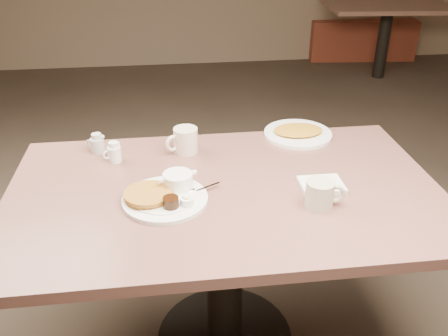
{
  "coord_description": "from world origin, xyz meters",
  "views": [
    {
      "loc": [
        -0.18,
        -1.4,
        1.62
      ],
      "look_at": [
        0.0,
        0.02,
        0.82
      ],
      "focal_mm": 38.37,
      "sensor_mm": 36.0,
      "label": 1
    }
  ],
  "objects": [
    {
      "name": "booth_back_right",
      "position": [
        2.11,
        4.0,
        0.41
      ],
      "size": [
        1.32,
        1.52,
        1.12
      ],
      "color": "brown",
      "rests_on": "ground"
    },
    {
      "name": "creamer_left",
      "position": [
        -0.39,
        0.25,
        0.79
      ],
      "size": [
        0.07,
        0.06,
        0.08
      ],
      "color": "white",
      "rests_on": "diner_table"
    },
    {
      "name": "coffee_mug_far",
      "position": [
        -0.12,
        0.3,
        0.8
      ],
      "size": [
        0.15,
        0.13,
        0.1
      ],
      "color": "beige",
      "rests_on": "diner_table"
    },
    {
      "name": "hash_plate",
      "position": [
        0.36,
        0.39,
        0.76
      ],
      "size": [
        0.29,
        0.29,
        0.04
      ],
      "color": "white",
      "rests_on": "diner_table"
    },
    {
      "name": "creamer_right",
      "position": [
        -0.46,
        0.34,
        0.79
      ],
      "size": [
        0.08,
        0.06,
        0.08
      ],
      "color": "#BABAB6",
      "rests_on": "diner_table"
    },
    {
      "name": "napkin",
      "position": [
        0.33,
        -0.03,
        0.76
      ],
      "size": [
        0.15,
        0.12,
        0.02
      ],
      "color": "white",
      "rests_on": "diner_table"
    },
    {
      "name": "main_plate",
      "position": [
        -0.2,
        -0.05,
        0.77
      ],
      "size": [
        0.38,
        0.37,
        0.07
      ],
      "color": "white",
      "rests_on": "diner_table"
    },
    {
      "name": "coffee_mug_near",
      "position": [
        0.29,
        -0.15,
        0.8
      ],
      "size": [
        0.14,
        0.1,
        0.09
      ],
      "color": "beige",
      "rests_on": "diner_table"
    },
    {
      "name": "diner_table",
      "position": [
        0.0,
        0.0,
        0.58
      ],
      "size": [
        1.5,
        0.9,
        0.75
      ],
      "color": "#84564C",
      "rests_on": "ground"
    }
  ]
}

